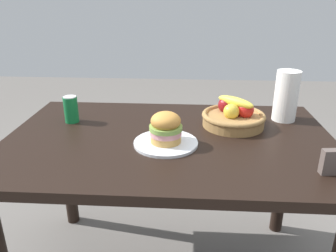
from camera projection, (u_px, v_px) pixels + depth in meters
dining_table at (169, 158)px, 1.47m from camera, size 1.40×0.90×0.75m
plate at (166, 143)px, 1.36m from camera, size 0.26×0.26×0.01m
sandwich at (166, 127)px, 1.33m from camera, size 0.13×0.13×0.13m
soda_can at (71, 109)px, 1.57m from camera, size 0.07×0.07×0.13m
fruit_basket at (234, 116)px, 1.54m from camera, size 0.29×0.29×0.14m
paper_towel_roll at (286, 96)px, 1.58m from camera, size 0.11×0.11×0.24m
napkin_holder at (330, 162)px, 1.13m from camera, size 0.06×0.04×0.09m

